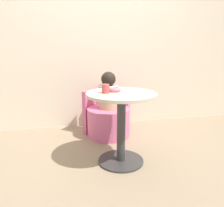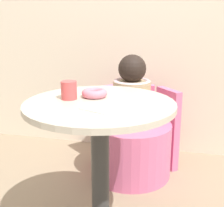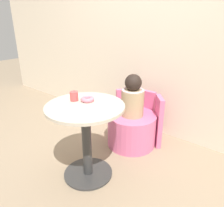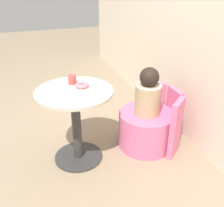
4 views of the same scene
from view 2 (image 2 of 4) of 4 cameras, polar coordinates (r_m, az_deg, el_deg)
name	(u,v)px [view 2 (image 2 of 4)]	position (r m, az deg, el deg)	size (l,w,h in m)	color
round_table	(100,149)	(1.39, -2.18, -8.36)	(0.64, 0.64, 0.68)	#333333
tub_chair	(131,149)	(2.09, 3.45, -8.29)	(0.53, 0.53, 0.36)	#DB6693
booth_backrest	(137,124)	(2.26, 4.53, -3.77)	(0.62, 0.23, 0.56)	#DB6693
child_figure	(132,93)	(1.97, 3.63, 1.86)	(0.24, 0.24, 0.45)	tan
donut	(95,93)	(1.39, -3.22, 1.92)	(0.11, 0.11, 0.04)	pink
cup	(69,90)	(1.36, -7.87, 2.43)	(0.07, 0.07, 0.08)	#DB4C4C
paper_napkin	(102,108)	(1.22, -1.93, -0.77)	(0.16, 0.16, 0.01)	white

